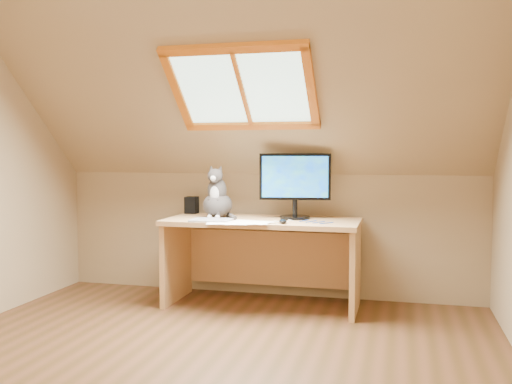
% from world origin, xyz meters
% --- Properties ---
extents(ground, '(3.50, 3.50, 0.00)m').
position_xyz_m(ground, '(0.00, 0.00, 0.00)').
color(ground, brown).
rests_on(ground, ground).
extents(room_shell, '(3.52, 3.52, 2.41)m').
position_xyz_m(room_shell, '(0.00, -0.09, 1.43)').
color(room_shell, tan).
rests_on(room_shell, ground).
extents(desk, '(1.47, 0.64, 0.67)m').
position_xyz_m(desk, '(0.06, 1.44, 0.46)').
color(desk, tan).
rests_on(desk, ground).
extents(monitor, '(0.54, 0.23, 0.50)m').
position_xyz_m(monitor, '(0.30, 1.46, 0.96)').
color(monitor, black).
rests_on(monitor, desk).
extents(cat, '(0.23, 0.27, 0.42)m').
position_xyz_m(cat, '(-0.31, 1.40, 0.82)').
color(cat, '#3C3735').
rests_on(cat, desk).
extents(desk_speaker, '(0.10, 0.10, 0.14)m').
position_xyz_m(desk_speaker, '(-0.61, 1.63, 0.74)').
color(desk_speaker, black).
rests_on(desk_speaker, desk).
extents(graphics_tablet, '(0.31, 0.23, 0.01)m').
position_xyz_m(graphics_tablet, '(-0.28, 1.18, 0.68)').
color(graphics_tablet, '#B2B2B7').
rests_on(graphics_tablet, desk).
extents(mouse, '(0.07, 0.11, 0.03)m').
position_xyz_m(mouse, '(0.27, 1.16, 0.69)').
color(mouse, black).
rests_on(mouse, desk).
extents(papers, '(0.35, 0.30, 0.01)m').
position_xyz_m(papers, '(-0.04, 1.12, 0.67)').
color(papers, white).
rests_on(papers, desk).
extents(cables, '(0.51, 0.26, 0.01)m').
position_xyz_m(cables, '(0.38, 1.26, 0.67)').
color(cables, silver).
rests_on(cables, desk).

